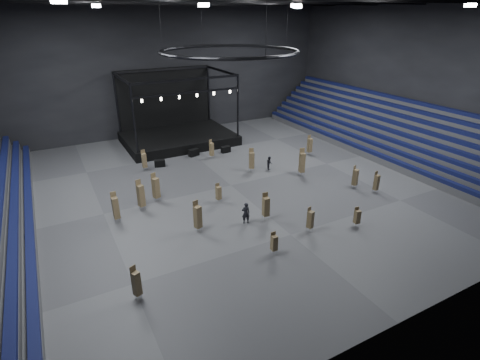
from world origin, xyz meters
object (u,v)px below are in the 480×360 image
chair_stack_5 (266,206)px  man_center (246,213)px  chair_stack_0 (310,219)px  chair_stack_9 (310,145)px  flight_case_mid (194,153)px  chair_stack_15 (116,207)px  stage (176,131)px  chair_stack_6 (218,193)px  chair_stack_12 (141,195)px  flight_case_right (226,149)px  chair_stack_4 (274,243)px  chair_stack_16 (198,216)px  chair_stack_1 (376,182)px  chair_stack_7 (156,187)px  crew_member (269,163)px  chair_stack_13 (136,283)px  chair_stack_14 (144,160)px  chair_stack_2 (252,160)px  chair_stack_3 (357,216)px  chair_stack_10 (212,149)px  chair_stack_11 (355,177)px  flight_case_left (160,163)px  chair_stack_8 (302,162)px

chair_stack_5 → man_center: bearing=176.0°
chair_stack_0 → chair_stack_9: 17.84m
flight_case_mid → chair_stack_15: size_ratio=0.46×
flight_case_mid → stage: bearing=88.9°
chair_stack_6 → chair_stack_12: size_ratio=0.65×
flight_case_right → chair_stack_4: (-6.47, -21.02, 0.58)m
stage → chair_stack_0: size_ratio=6.50×
chair_stack_6 → chair_stack_16: (-3.61, -3.82, 0.40)m
chair_stack_1 → chair_stack_7: chair_stack_7 is taller
chair_stack_0 → crew_member: bearing=53.9°
chair_stack_6 → chair_stack_13: bearing=-144.2°
chair_stack_14 → chair_stack_2: bearing=-30.9°
chair_stack_1 → chair_stack_15: bearing=156.3°
stage → flight_case_mid: stage is taller
chair_stack_3 → chair_stack_10: bearing=108.8°
stage → man_center: stage is taller
flight_case_mid → chair_stack_13: (-12.38, -21.79, 0.80)m
chair_stack_16 → crew_member: 14.69m
stage → crew_member: stage is taller
chair_stack_10 → chair_stack_11: (9.08, -14.43, 0.06)m
chair_stack_11 → chair_stack_13: size_ratio=1.00×
chair_stack_5 → chair_stack_13: bearing=-153.4°
chair_stack_4 → chair_stack_16: 6.56m
chair_stack_2 → chair_stack_7: bearing=-151.6°
chair_stack_4 → crew_member: (8.34, 13.80, -0.21)m
flight_case_mid → chair_stack_5: chair_stack_5 is taller
chair_stack_3 → flight_case_left: bearing=124.4°
chair_stack_15 → flight_case_left: bearing=53.0°
chair_stack_1 → chair_stack_13: chair_stack_13 is taller
chair_stack_2 → flight_case_mid: bearing=134.4°
stage → chair_stack_14: (-6.64, -8.22, -0.21)m
chair_stack_0 → chair_stack_13: chair_stack_13 is taller
chair_stack_10 → chair_stack_12: bearing=-158.5°
chair_stack_1 → chair_stack_11: 2.05m
chair_stack_3 → flight_case_mid: bearing=111.9°
flight_case_left → chair_stack_15: 12.46m
chair_stack_7 → chair_stack_16: chair_stack_7 is taller
chair_stack_14 → flight_case_left: bearing=10.4°
chair_stack_2 → chair_stack_16: (-9.93, -8.71, 0.02)m
chair_stack_5 → chair_stack_11: chair_stack_5 is taller
chair_stack_8 → man_center: (-10.09, -5.84, -0.62)m
crew_member → chair_stack_9: bearing=-60.4°
flight_case_mid → chair_stack_0: chair_stack_0 is taller
chair_stack_1 → chair_stack_15: 24.13m
stage → chair_stack_9: bearing=-45.8°
chair_stack_3 → chair_stack_11: (5.11, 5.57, 0.29)m
chair_stack_9 → chair_stack_15: size_ratio=0.91×
flight_case_mid → chair_stack_8: 13.74m
chair_stack_3 → chair_stack_13: 17.97m
chair_stack_0 → chair_stack_4: bearing=178.3°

